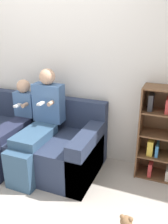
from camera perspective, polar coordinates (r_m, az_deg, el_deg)
ground_plane at (r=3.01m, az=-15.70°, el=-17.06°), size 14.00×14.00×0.00m
back_wall at (r=3.32m, az=-6.77°, el=11.43°), size 10.00×0.06×2.55m
couch at (r=3.37m, az=-14.40°, el=-6.77°), size 2.13×0.92×0.85m
adult_seated at (r=2.99m, az=-10.79°, el=-2.44°), size 0.40×0.90×1.27m
child_seated at (r=3.20m, az=-17.17°, el=-3.18°), size 0.30×0.91×1.09m
bookshelf at (r=2.99m, az=17.92°, el=-5.40°), size 0.48×0.32×1.14m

